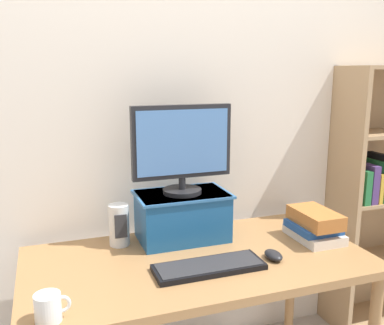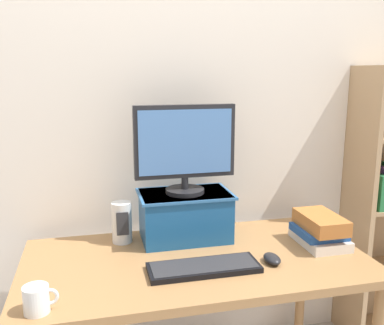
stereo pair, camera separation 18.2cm
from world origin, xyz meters
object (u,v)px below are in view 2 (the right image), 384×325
object	(u,v)px
riser_box	(185,214)
computer_mouse	(272,259)
keyboard	(204,267)
book_stack	(320,230)
coffee_mug	(37,299)
desk_speaker	(122,222)
computer_monitor	(185,147)
desk	(196,273)

from	to	relation	value
riser_box	computer_mouse	xyz separation A→B (m)	(0.29, -0.34, -0.10)
keyboard	book_stack	bearing A→B (deg)	12.55
coffee_mug	desk_speaker	xyz separation A→B (m)	(0.32, 0.53, 0.05)
computer_mouse	desk_speaker	bearing A→B (deg)	147.83
book_stack	riser_box	bearing A→B (deg)	159.78
computer_monitor	computer_mouse	distance (m)	0.62
keyboard	computer_mouse	size ratio (longest dim) A/B	4.28
desk_speaker	desk	bearing A→B (deg)	-39.99
riser_box	coffee_mug	bearing A→B (deg)	-140.44
computer_monitor	book_stack	distance (m)	0.72
desk	keyboard	size ratio (longest dim) A/B	3.26
book_stack	desk_speaker	distance (m)	0.91
computer_monitor	desk_speaker	bearing A→B (deg)	174.86
computer_monitor	riser_box	bearing A→B (deg)	90.00
desk	desk_speaker	distance (m)	0.42
computer_mouse	book_stack	bearing A→B (deg)	24.06
desk	coffee_mug	xyz separation A→B (m)	(-0.61, -0.29, 0.12)
desk	riser_box	xyz separation A→B (m)	(0.00, 0.22, 0.19)
keyboard	book_stack	world-z (taller)	book_stack
book_stack	coffee_mug	xyz separation A→B (m)	(-1.19, -0.29, -0.02)
computer_mouse	coffee_mug	distance (m)	0.92
riser_box	keyboard	world-z (taller)	riser_box
riser_box	computer_monitor	bearing A→B (deg)	-90.00
keyboard	book_stack	distance (m)	0.60
keyboard	computer_mouse	distance (m)	0.29
riser_box	book_stack	xyz separation A→B (m)	(0.58, -0.21, -0.05)
riser_box	computer_mouse	bearing A→B (deg)	-49.76
computer_monitor	desk	bearing A→B (deg)	-90.53
desk	computer_mouse	size ratio (longest dim) A/B	13.96
computer_monitor	book_stack	size ratio (longest dim) A/B	1.72
desk_speaker	book_stack	bearing A→B (deg)	-15.26
computer_mouse	coffee_mug	world-z (taller)	coffee_mug
desk	coffee_mug	world-z (taller)	coffee_mug
desk	riser_box	size ratio (longest dim) A/B	3.39
book_stack	desk_speaker	bearing A→B (deg)	164.74
computer_monitor	coffee_mug	world-z (taller)	computer_monitor
desk	book_stack	bearing A→B (deg)	0.70
coffee_mug	desk_speaker	size ratio (longest dim) A/B	0.60
computer_mouse	book_stack	distance (m)	0.32
desk	book_stack	world-z (taller)	book_stack
keyboard	book_stack	size ratio (longest dim) A/B	1.66
computer_monitor	keyboard	world-z (taller)	computer_monitor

